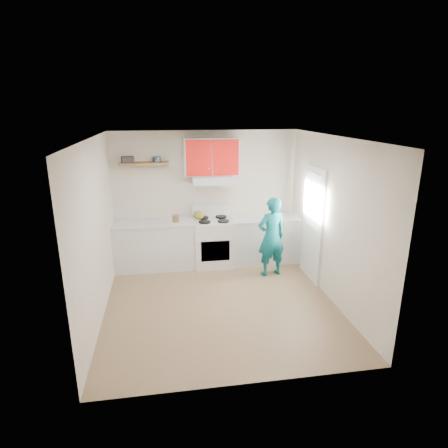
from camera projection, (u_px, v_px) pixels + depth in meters
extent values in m
plane|color=brown|center=(220.00, 302.00, 6.07)|extent=(3.80, 3.80, 0.00)
cube|color=white|center=(220.00, 138.00, 5.31)|extent=(3.60, 3.80, 0.04)
cube|color=beige|center=(206.00, 197.00, 7.48)|extent=(3.60, 0.04, 2.60)
cube|color=beige|center=(247.00, 280.00, 3.90)|extent=(3.60, 0.04, 2.60)
cube|color=beige|center=(96.00, 232.00, 5.42)|extent=(0.04, 3.80, 2.60)
cube|color=beige|center=(332.00, 220.00, 5.97)|extent=(0.04, 3.80, 2.60)
cube|color=white|center=(313.00, 224.00, 6.70)|extent=(0.05, 0.85, 2.05)
cube|color=white|center=(313.00, 201.00, 6.57)|extent=(0.01, 0.55, 0.95)
cube|color=silver|center=(155.00, 246.00, 7.29)|extent=(1.52, 0.60, 0.90)
cube|color=silver|center=(264.00, 240.00, 7.62)|extent=(1.32, 0.60, 0.90)
cube|color=white|center=(213.00, 242.00, 7.44)|extent=(0.76, 0.65, 0.92)
cube|color=silver|center=(212.00, 180.00, 7.17)|extent=(0.76, 0.44, 0.15)
cube|color=red|center=(211.00, 157.00, 7.10)|extent=(1.02, 0.33, 0.70)
cube|color=brown|center=(144.00, 163.00, 6.95)|extent=(0.90, 0.30, 0.04)
cube|color=#363034|center=(128.00, 160.00, 6.89)|extent=(0.25, 0.20, 0.11)
cylinder|color=#333D4C|center=(157.00, 159.00, 7.00)|extent=(0.19, 0.19, 0.10)
ellipsoid|color=olive|center=(199.00, 215.00, 7.33)|extent=(0.22, 0.22, 0.17)
cylinder|color=brown|center=(176.00, 219.00, 7.16)|extent=(0.16, 0.16, 0.15)
cube|color=olive|center=(254.00, 219.00, 7.41)|extent=(0.35, 0.29, 0.02)
cube|color=red|center=(275.00, 217.00, 7.56)|extent=(0.32, 0.27, 0.01)
imported|color=#0B6065|center=(271.00, 237.00, 6.89)|extent=(0.60, 0.45, 1.49)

